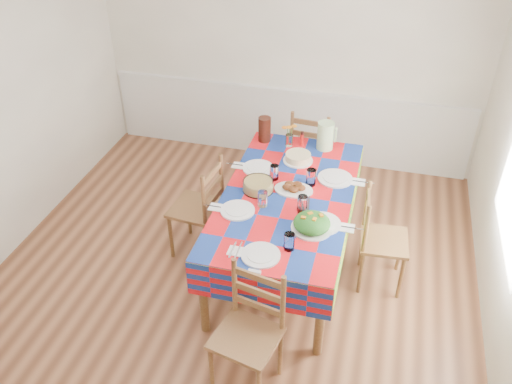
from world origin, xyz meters
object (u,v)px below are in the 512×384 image
(chair_left, at_px, (200,209))
(meat_platter, at_px, (294,188))
(dining_table, at_px, (287,203))
(chair_near, at_px, (249,333))
(chair_right, at_px, (379,240))
(chair_far, at_px, (311,151))
(green_pitcher, at_px, (325,136))
(tea_pitcher, at_px, (265,129))

(chair_left, bearing_deg, meat_platter, 101.13)
(dining_table, height_order, chair_near, chair_near)
(chair_right, bearing_deg, chair_far, 28.30)
(green_pitcher, bearing_deg, dining_table, -101.88)
(dining_table, distance_m, meat_platter, 0.15)
(green_pitcher, distance_m, chair_right, 1.22)
(tea_pitcher, xyz_separation_m, chair_left, (-0.41, -0.90, -0.45))
(green_pitcher, height_order, chair_far, green_pitcher)
(tea_pitcher, bearing_deg, chair_far, 45.38)
(green_pitcher, height_order, chair_near, green_pitcher)
(dining_table, height_order, chair_right, chair_right)
(chair_left, height_order, chair_right, chair_left)
(chair_far, bearing_deg, green_pitcher, 118.81)
(tea_pitcher, xyz_separation_m, chair_near, (0.45, -2.24, -0.45))
(tea_pitcher, relative_size, chair_right, 0.27)
(tea_pitcher, distance_m, chair_left, 1.09)
(tea_pitcher, bearing_deg, green_pitcher, 0.13)
(green_pitcher, bearing_deg, chair_near, -94.57)
(chair_left, bearing_deg, green_pitcher, 136.93)
(chair_near, bearing_deg, green_pitcher, 97.56)
(meat_platter, distance_m, chair_far, 1.31)
(meat_platter, xyz_separation_m, chair_left, (-0.88, -0.08, -0.34))
(green_pitcher, height_order, chair_right, green_pitcher)
(dining_table, relative_size, chair_far, 2.05)
(chair_left, bearing_deg, tea_pitcher, 161.51)
(chair_right, bearing_deg, chair_left, 85.88)
(dining_table, bearing_deg, meat_platter, 64.45)
(chair_near, distance_m, chair_right, 1.58)
(tea_pitcher, bearing_deg, meat_platter, -59.86)
(dining_table, bearing_deg, chair_far, 90.18)
(chair_far, bearing_deg, dining_table, 95.25)
(tea_pitcher, distance_m, chair_right, 1.64)
(meat_platter, distance_m, green_pitcher, 0.84)
(dining_table, distance_m, chair_far, 1.36)
(dining_table, xyz_separation_m, chair_left, (-0.85, -0.00, -0.22))
(dining_table, distance_m, chair_near, 1.36)
(meat_platter, bearing_deg, chair_far, 91.87)
(dining_table, distance_m, chair_left, 0.88)
(green_pitcher, relative_size, chair_near, 0.28)
(green_pitcher, xyz_separation_m, chair_far, (-0.19, 0.44, -0.46))
(dining_table, xyz_separation_m, green_pitcher, (0.19, 0.90, 0.24))
(tea_pitcher, height_order, chair_right, tea_pitcher)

